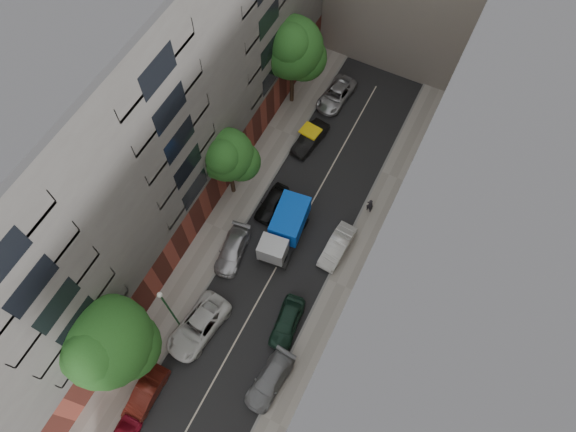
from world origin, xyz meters
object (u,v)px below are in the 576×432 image
Objects in this scene: car_left_1 at (146,394)px; car_right_2 at (287,322)px; car_left_3 at (232,250)px; tarp_truck at (285,228)px; car_right_1 at (270,380)px; pedestrian at (370,205)px; tree_near at (107,344)px; lamp_post at (168,308)px; car_right_3 at (337,246)px; tree_mid at (228,157)px; car_left_6 at (336,95)px; car_left_2 at (198,326)px; tree_far at (293,50)px; car_left_4 at (272,203)px; car_left_5 at (310,138)px.

car_right_2 is (6.40, 8.80, 0.03)m from car_left_1.
car_left_1 is 0.93× the size of car_left_3.
tarp_truck is 1.28× the size of car_right_1.
tarp_truck is 3.62× the size of pedestrian.
tree_near is 1.24× the size of lamp_post.
car_right_3 is 0.56× the size of tree_mid.
pedestrian is (7.30, -9.62, 0.29)m from car_left_6.
car_left_6 is at bearing 97.11° from car_left_2.
car_right_3 is at bearing 20.24° from car_left_3.
lamp_post is 4.35× the size of pedestrian.
car_left_6 is 26.19m from car_right_1.
car_left_2 is at bearing -109.75° from tarp_truck.
car_right_2 is 0.45× the size of tree_far.
car_left_4 is at bearing 117.31° from car_right_2.
car_left_6 reaches higher than car_left_4.
pedestrian is at bearing 70.82° from car_left_2.
car_right_2 is 0.59× the size of lamp_post.
car_right_2 is 0.48× the size of tree_near.
car_left_4 is 0.44× the size of tree_near.
pedestrian is at bearing 67.06° from car_left_1.
tarp_truck is at bearing -166.47° from car_right_3.
car_left_6 is at bearing 98.08° from car_left_5.
lamp_post reaches higher than car_left_4.
car_left_1 is 5.66m from car_left_2.
car_left_3 is 17.10m from tree_far.
car_right_2 is (5.60, 3.20, -0.04)m from car_left_2.
car_left_3 is 0.93× the size of car_left_6.
car_left_4 is at bearing 83.33° from lamp_post.
car_left_6 is at bearing -41.28° from pedestrian.
tarp_truck is 0.83× the size of lamp_post.
tree_mid is 0.81× the size of tree_far.
car_left_5 is 0.45× the size of tree_far.
tarp_truck is 0.63× the size of tree_far.
car_left_2 reaches higher than car_right_1.
car_left_2 is 16.49m from pedestrian.
tree_mid reaches higher than car_left_2.
tarp_truck reaches higher than car_left_5.
tree_mid reaches higher than lamp_post.
tree_mid reaches higher than car_left_3.
car_left_1 is 1.08× the size of car_left_4.
tree_far is (-9.89, 11.88, 5.74)m from car_right_3.
car_left_2 is 11.56m from car_left_4.
tree_mid is 4.67× the size of pedestrian.
car_left_5 reaches higher than car_right_1.
car_right_2 is at bearing -64.52° from tree_far.
tree_near is at bearing -117.39° from tarp_truck.
lamp_post is at bearing -94.16° from car_left_4.
tarp_truck is 4.33m from car_right_3.
car_right_1 is 0.49× the size of tree_far.
lamp_post is at bearing -179.12° from car_right_1.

